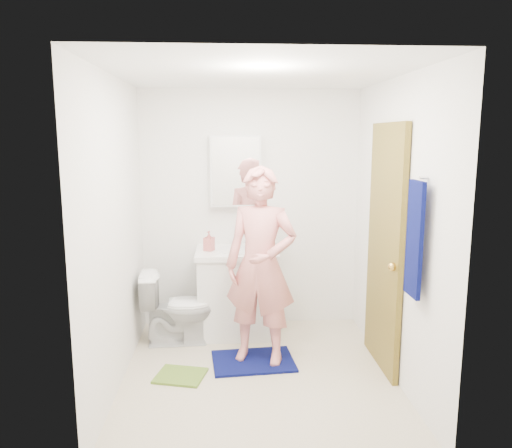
{
  "coord_description": "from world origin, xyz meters",
  "views": [
    {
      "loc": [
        -0.25,
        -3.82,
        1.94
      ],
      "look_at": [
        -0.0,
        0.25,
        1.22
      ],
      "focal_mm": 35.0,
      "sensor_mm": 36.0,
      "label": 1
    }
  ],
  "objects": [
    {
      "name": "floor",
      "position": [
        0.0,
        0.0,
        -0.01
      ],
      "size": [
        2.2,
        2.4,
        0.02
      ],
      "primitive_type": "cube",
      "color": "beige",
      "rests_on": "ground"
    },
    {
      "name": "toothbrush_cup",
      "position": [
        0.05,
        0.99,
        0.9
      ],
      "size": [
        0.14,
        0.14,
        0.1
      ],
      "primitive_type": "imported",
      "rotation": [
        0.0,
        0.0,
        -0.06
      ],
      "color": "#7A4394",
      "rests_on": "countertop"
    },
    {
      "name": "toilet",
      "position": [
        -0.71,
        0.71,
        0.35
      ],
      "size": [
        0.7,
        0.42,
        0.69
      ],
      "primitive_type": "imported",
      "rotation": [
        0.0,
        0.0,
        1.63
      ],
      "color": "white",
      "rests_on": "floor"
    },
    {
      "name": "sink_basin",
      "position": [
        -0.15,
        0.91,
        0.84
      ],
      "size": [
        0.4,
        0.4,
        0.03
      ],
      "primitive_type": "cylinder",
      "color": "white",
      "rests_on": "countertop"
    },
    {
      "name": "ceiling",
      "position": [
        0.0,
        0.0,
        2.41
      ],
      "size": [
        2.2,
        2.4,
        0.02
      ],
      "primitive_type": "cube",
      "color": "white",
      "rests_on": "ground"
    },
    {
      "name": "wall_right",
      "position": [
        1.11,
        0.0,
        1.2
      ],
      "size": [
        0.02,
        2.4,
        2.4
      ],
      "primitive_type": "cube",
      "color": "white",
      "rests_on": "ground"
    },
    {
      "name": "wall_back",
      "position": [
        0.0,
        1.21,
        1.2
      ],
      "size": [
        2.2,
        0.02,
        2.4
      ],
      "primitive_type": "cube",
      "color": "white",
      "rests_on": "ground"
    },
    {
      "name": "countertop",
      "position": [
        -0.15,
        0.91,
        0.83
      ],
      "size": [
        0.79,
        0.59,
        0.05
      ],
      "primitive_type": "cube",
      "color": "white",
      "rests_on": "vanity_cabinet"
    },
    {
      "name": "towel",
      "position": [
        1.03,
        -0.57,
        1.25
      ],
      "size": [
        0.03,
        0.24,
        0.8
      ],
      "primitive_type": "cube",
      "color": "#080E4E",
      "rests_on": "wall_right"
    },
    {
      "name": "soap_dispenser",
      "position": [
        -0.42,
        0.9,
        0.95
      ],
      "size": [
        0.12,
        0.12,
        0.19
      ],
      "primitive_type": "imported",
      "rotation": [
        0.0,
        0.0,
        -0.44
      ],
      "color": "#C6605C",
      "rests_on": "countertop"
    },
    {
      "name": "wall_front",
      "position": [
        0.0,
        -1.21,
        1.2
      ],
      "size": [
        2.2,
        0.02,
        2.4
      ],
      "primitive_type": "cube",
      "color": "white",
      "rests_on": "ground"
    },
    {
      "name": "bath_mat",
      "position": [
        -0.03,
        0.24,
        0.01
      ],
      "size": [
        0.74,
        0.56,
        0.02
      ],
      "primitive_type": "cube",
      "rotation": [
        0.0,
        0.0,
        0.08
      ],
      "color": "#080E4E",
      "rests_on": "floor"
    },
    {
      "name": "vanity_cabinet",
      "position": [
        -0.15,
        0.91,
        0.4
      ],
      "size": [
        0.75,
        0.55,
        0.8
      ],
      "primitive_type": "cube",
      "color": "white",
      "rests_on": "floor"
    },
    {
      "name": "wall_left",
      "position": [
        -1.11,
        0.0,
        1.2
      ],
      "size": [
        0.02,
        2.4,
        2.4
      ],
      "primitive_type": "cube",
      "color": "white",
      "rests_on": "ground"
    },
    {
      "name": "faucet",
      "position": [
        -0.15,
        1.09,
        0.91
      ],
      "size": [
        0.03,
        0.03,
        0.12
      ],
      "primitive_type": "cylinder",
      "color": "silver",
      "rests_on": "countertop"
    },
    {
      "name": "green_rug",
      "position": [
        -0.64,
        0.01,
        0.01
      ],
      "size": [
        0.45,
        0.41,
        0.02
      ],
      "primitive_type": "cube",
      "rotation": [
        0.0,
        0.0,
        -0.25
      ],
      "color": "olive",
      "rests_on": "floor"
    },
    {
      "name": "man",
      "position": [
        0.04,
        0.25,
        0.86
      ],
      "size": [
        0.71,
        0.57,
        1.68
      ],
      "primitive_type": "imported",
      "rotation": [
        0.0,
        0.0,
        -0.32
      ],
      "color": "#E3847F",
      "rests_on": "bath_mat"
    },
    {
      "name": "mirror_panel",
      "position": [
        -0.15,
        1.08,
        1.6
      ],
      "size": [
        0.46,
        0.01,
        0.66
      ],
      "primitive_type": "cube",
      "color": "white",
      "rests_on": "wall_back"
    },
    {
      "name": "medicine_cabinet",
      "position": [
        -0.15,
        1.14,
        1.6
      ],
      "size": [
        0.5,
        0.12,
        0.7
      ],
      "primitive_type": "cube",
      "color": "white",
      "rests_on": "wall_back"
    },
    {
      "name": "door",
      "position": [
        1.07,
        0.15,
        1.02
      ],
      "size": [
        0.05,
        0.8,
        2.05
      ],
      "primitive_type": "cube",
      "color": "olive",
      "rests_on": "ground"
    },
    {
      "name": "door_knob",
      "position": [
        1.03,
        -0.17,
        0.95
      ],
      "size": [
        0.07,
        0.07,
        0.07
      ],
      "primitive_type": "sphere",
      "color": "gold",
      "rests_on": "door"
    },
    {
      "name": "towel_hook",
      "position": [
        1.07,
        -0.57,
        1.67
      ],
      "size": [
        0.06,
        0.02,
        0.02
      ],
      "primitive_type": "cylinder",
      "rotation": [
        0.0,
        1.57,
        0.0
      ],
      "color": "silver",
      "rests_on": "wall_right"
    }
  ]
}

